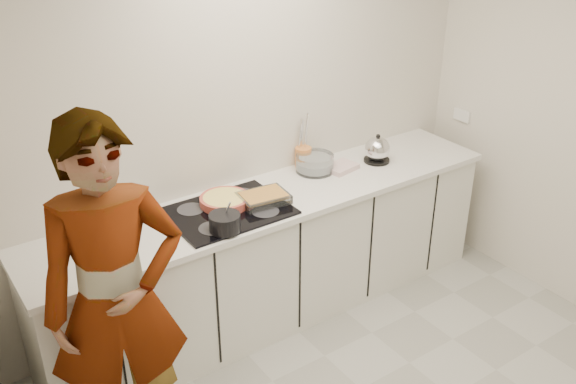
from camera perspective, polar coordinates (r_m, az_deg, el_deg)
wall_back at (r=4.19m, az=-3.74°, el=6.04°), size 3.60×0.00×2.60m
wall_left at (r=2.32m, az=-22.05°, el=-15.51°), size 0.00×3.20×2.60m
base_cabinets at (r=4.34m, az=-1.19°, el=-5.94°), size 3.20×0.58×0.87m
countertop at (r=4.11m, az=-1.25°, el=-0.61°), size 3.24×0.64×0.04m
hob at (r=3.93m, az=-5.35°, el=-1.72°), size 0.72×0.54×0.01m
tart_dish at (r=3.98m, az=-5.62°, el=-0.72°), size 0.40×0.40×0.05m
saucepan at (r=3.69m, az=-5.64°, el=-2.71°), size 0.24×0.24×0.17m
baking_dish at (r=3.99m, az=-2.19°, el=-0.49°), size 0.32×0.25×0.06m
mixing_bowl at (r=4.42m, az=2.39°, el=2.52°), size 0.29×0.29×0.12m
tea_towel at (r=4.47m, az=4.75°, el=2.20°), size 0.24×0.19×0.04m
kettle at (r=4.60m, az=7.94°, el=3.71°), size 0.24×0.24×0.21m
utensil_crock at (r=4.49m, az=1.37°, el=3.13°), size 0.14×0.14×0.14m
cook at (r=3.21m, az=-15.05°, el=-9.37°), size 0.77×0.59×1.89m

